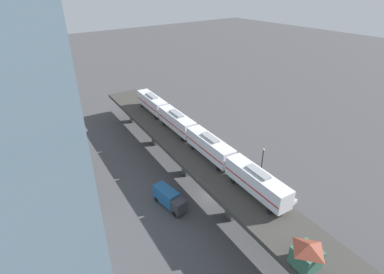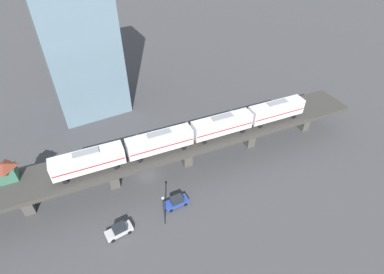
{
  "view_description": "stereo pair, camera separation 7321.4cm",
  "coord_description": "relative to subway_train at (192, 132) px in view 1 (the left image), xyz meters",
  "views": [
    {
      "loc": [
        29.32,
        33.47,
        36.37
      ],
      "look_at": [
        -2.25,
        -8.84,
        8.05
      ],
      "focal_mm": 28.0,
      "sensor_mm": 36.0,
      "label": 1
    },
    {
      "loc": [
        -40.36,
        12.21,
        43.62
      ],
      "look_at": [
        -2.25,
        -8.84,
        8.05
      ],
      "focal_mm": 28.0,
      "sensor_mm": 36.0,
      "label": 2
    }
  ],
  "objects": [
    {
      "name": "subway_train",
      "position": [
        0.0,
        0.0,
        0.0
      ],
      "size": [
        7.52,
        49.84,
        4.45
      ],
      "color": "silver",
      "rests_on": "elevated_viaduct"
    },
    {
      "name": "delivery_truck",
      "position": [
        9.93,
        6.53,
        -7.33
      ],
      "size": [
        2.94,
        7.38,
        3.2
      ],
      "color": "#333338",
      "rests_on": "ground"
    },
    {
      "name": "elevated_viaduct",
      "position": [
        2.23,
        8.69,
        -3.44
      ],
      "size": [
        17.07,
        92.38,
        6.55
      ],
      "color": "#393733",
      "rests_on": "ground"
    },
    {
      "name": "street_car_silver",
      "position": [
        -7.69,
        17.87,
        -8.15
      ],
      "size": [
        2.17,
        4.5,
        1.89
      ],
      "color": "#B7BABF",
      "rests_on": "ground"
    },
    {
      "name": "street_car_blue",
      "position": [
        -7.03,
        7.07,
        -8.15
      ],
      "size": [
        2.0,
        4.42,
        1.89
      ],
      "color": "#233D93",
      "rests_on": "ground"
    },
    {
      "name": "street_lamp",
      "position": [
        -9.57,
        10.5,
        -4.98
      ],
      "size": [
        0.44,
        0.44,
        6.94
      ],
      "color": "black",
      "rests_on": "ground"
    },
    {
      "name": "ground_plane",
      "position": [
        2.25,
        8.84,
        -9.09
      ],
      "size": [
        400.0,
        400.0,
        0.0
      ],
      "primitive_type": "plane",
      "color": "#424244"
    },
    {
      "name": "signal_hut",
      "position": [
        6.77,
        31.09,
        -0.74
      ],
      "size": [
        3.51,
        3.51,
        3.4
      ],
      "color": "#33604C",
      "rests_on": "elevated_viaduct"
    }
  ]
}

